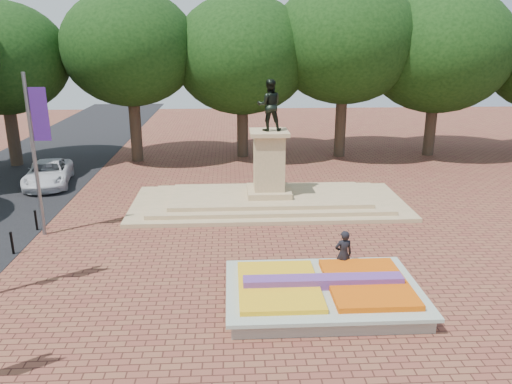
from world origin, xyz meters
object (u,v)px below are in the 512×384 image
flower_bed (324,292)px  pedestrian (343,254)px  van (48,174)px  monument (269,189)px

flower_bed → pedestrian: size_ratio=3.49×
van → pedestrian: bearing=-51.2°
monument → pedestrian: 8.52m
flower_bed → van: bearing=133.6°
flower_bed → monument: monument is taller
monument → van: 13.32m
flower_bed → van: (-13.64, 14.31, 0.33)m
pedestrian → flower_bed: bearing=52.8°
flower_bed → monument: 10.07m
flower_bed → van: van is taller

